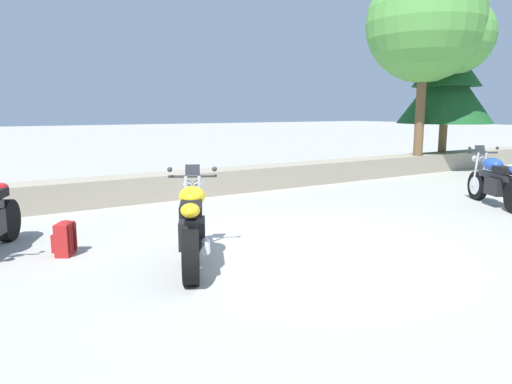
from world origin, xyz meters
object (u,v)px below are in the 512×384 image
Objects in this scene: motorcycle_yellow_centre at (192,226)px; pine_tree_mid_left at (446,80)px; rider_backpack at (64,238)px; motorcycle_blue_far_right at (496,182)px; leafy_tree_far_left at (432,26)px.

pine_tree_mid_left is at bearing 22.41° from motorcycle_yellow_centre.
rider_backpack is at bearing 136.62° from motorcycle_yellow_centre.
rider_backpack is at bearing 171.73° from motorcycle_blue_far_right.
rider_backpack is at bearing -165.14° from leafy_tree_far_left.
motorcycle_blue_far_right is at bearing -134.35° from pine_tree_mid_left.
motorcycle_blue_far_right is at bearing -126.00° from leafy_tree_far_left.
pine_tree_mid_left is (11.19, 4.62, 2.40)m from motorcycle_yellow_centre.
rider_backpack is (-8.04, 1.17, -0.24)m from motorcycle_blue_far_right.
motorcycle_yellow_centre is 11.24m from leafy_tree_far_left.
motorcycle_blue_far_right is (6.74, 0.06, 0.00)m from motorcycle_yellow_centre.
leafy_tree_far_left is at bearing 23.14° from motorcycle_yellow_centre.
leafy_tree_far_left is at bearing 54.00° from motorcycle_blue_far_right.
pine_tree_mid_left reaches higher than motorcycle_yellow_centre.
motorcycle_blue_far_right is 3.99× the size of rider_backpack.
leafy_tree_far_left is 1.32× the size of pine_tree_mid_left.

